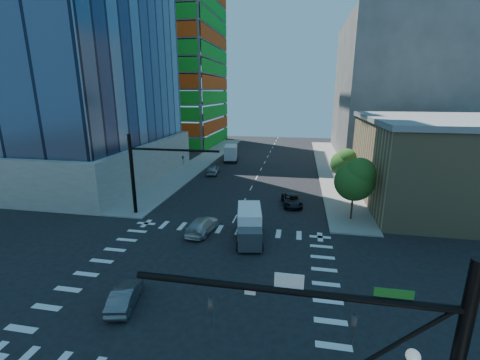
# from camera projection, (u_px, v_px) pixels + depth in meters

# --- Properties ---
(ground) EXTENTS (160.00, 160.00, 0.00)m
(ground) POSITION_uv_depth(u_px,v_px,m) (203.00, 279.00, 23.92)
(ground) COLOR black
(ground) RESTS_ON ground
(road_markings) EXTENTS (20.00, 20.00, 0.01)m
(road_markings) POSITION_uv_depth(u_px,v_px,m) (203.00, 279.00, 23.91)
(road_markings) COLOR silver
(road_markings) RESTS_ON ground
(sidewalk_ne) EXTENTS (5.00, 60.00, 0.15)m
(sidewalk_ne) POSITION_uv_depth(u_px,v_px,m) (330.00, 167.00, 59.60)
(sidewalk_ne) COLOR gray
(sidewalk_ne) RESTS_ON ground
(sidewalk_nw) EXTENTS (5.00, 60.00, 0.15)m
(sidewalk_nw) POSITION_uv_depth(u_px,v_px,m) (201.00, 162.00, 64.03)
(sidewalk_nw) COLOR gray
(sidewalk_nw) RESTS_ON ground
(construction_building) EXTENTS (25.16, 34.50, 70.60)m
(construction_building) POSITION_uv_depth(u_px,v_px,m) (167.00, 47.00, 80.96)
(construction_building) COLOR slate
(construction_building) RESTS_ON ground
(commercial_building) EXTENTS (20.50, 22.50, 10.60)m
(commercial_building) POSITION_uv_depth(u_px,v_px,m) (452.00, 162.00, 38.94)
(commercial_building) COLOR #9B855A
(commercial_building) RESTS_ON ground
(bg_building_ne) EXTENTS (24.00, 30.00, 28.00)m
(bg_building_ne) POSITION_uv_depth(u_px,v_px,m) (400.00, 90.00, 67.57)
(bg_building_ne) COLOR #5B5752
(bg_building_ne) RESTS_ON ground
(signal_mast_nw) EXTENTS (10.20, 0.40, 9.00)m
(signal_mast_nw) POSITION_uv_depth(u_px,v_px,m) (144.00, 167.00, 35.13)
(signal_mast_nw) COLOR black
(signal_mast_nw) RESTS_ON sidewalk_nw
(tree_south) EXTENTS (4.16, 4.16, 6.82)m
(tree_south) POSITION_uv_depth(u_px,v_px,m) (356.00, 179.00, 33.62)
(tree_south) COLOR #382316
(tree_south) RESTS_ON sidewalk_ne
(tree_north) EXTENTS (3.54, 3.52, 5.78)m
(tree_north) POSITION_uv_depth(u_px,v_px,m) (344.00, 162.00, 45.13)
(tree_north) COLOR #382316
(tree_north) RESTS_ON sidewalk_ne
(car_nb_far) EXTENTS (2.92, 5.00, 1.31)m
(car_nb_far) POSITION_uv_depth(u_px,v_px,m) (292.00, 200.00, 39.34)
(car_nb_far) COLOR black
(car_nb_far) RESTS_ON ground
(car_sb_near) EXTENTS (2.63, 5.26, 1.47)m
(car_sb_near) POSITION_uv_depth(u_px,v_px,m) (202.00, 225.00, 31.75)
(car_sb_near) COLOR silver
(car_sb_near) RESTS_ON ground
(car_sb_mid) EXTENTS (2.28, 4.67, 1.54)m
(car_sb_mid) POSITION_uv_depth(u_px,v_px,m) (213.00, 170.00, 54.34)
(car_sb_mid) COLOR gray
(car_sb_mid) RESTS_ON ground
(car_sb_cross) EXTENTS (2.21, 4.22, 1.32)m
(car_sb_cross) POSITION_uv_depth(u_px,v_px,m) (125.00, 296.00, 20.87)
(car_sb_cross) COLOR #535459
(car_sb_cross) RESTS_ON ground
(box_truck_near) EXTENTS (3.28, 5.85, 2.90)m
(box_truck_near) POSITION_uv_depth(u_px,v_px,m) (249.00, 228.00, 29.80)
(box_truck_near) COLOR black
(box_truck_near) RESTS_ON ground
(box_truck_far) EXTENTS (3.55, 6.45, 3.20)m
(box_truck_far) POSITION_uv_depth(u_px,v_px,m) (231.00, 154.00, 65.11)
(box_truck_far) COLOR black
(box_truck_far) RESTS_ON ground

